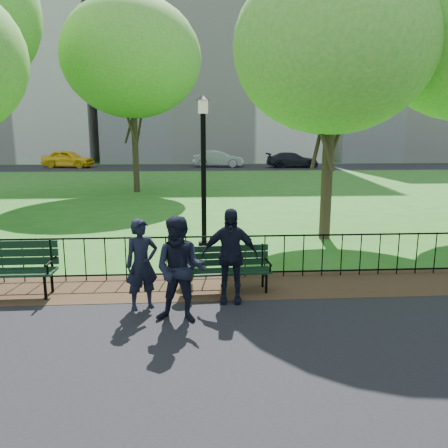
{
  "coord_description": "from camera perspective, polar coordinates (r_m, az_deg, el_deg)",
  "views": [
    {
      "loc": [
        0.01,
        -6.52,
        2.85
      ],
      "look_at": [
        0.54,
        1.5,
        1.24
      ],
      "focal_mm": 35.0,
      "sensor_mm": 36.0,
      "label": 1
    }
  ],
  "objects": [
    {
      "name": "ground",
      "position": [
        7.11,
        -3.6,
        -12.29
      ],
      "size": [
        120.0,
        120.0,
        0.0
      ],
      "primitive_type": "plane",
      "color": "#2B6A1C"
    },
    {
      "name": "dirt_strip",
      "position": [
        8.5,
        -3.64,
        -8.15
      ],
      "size": [
        60.0,
        1.6,
        0.01
      ],
      "primitive_type": "cube",
      "color": "#342815",
      "rests_on": "ground"
    },
    {
      "name": "far_street",
      "position": [
        41.61,
        -3.77,
        7.41
      ],
      "size": [
        70.0,
        9.0,
        0.01
      ],
      "primitive_type": "cube",
      "color": "black",
      "rests_on": "ground"
    },
    {
      "name": "iron_fence",
      "position": [
        8.83,
        -3.69,
        -4.1
      ],
      "size": [
        24.06,
        0.06,
        1.0
      ],
      "color": "black",
      "rests_on": "ground"
    },
    {
      "name": "apartment_west",
      "position": [
        59.66,
        -27.07,
        19.97
      ],
      "size": [
        22.0,
        15.0,
        26.0
      ],
      "primitive_type": "cube",
      "color": "beige",
      "rests_on": "ground"
    },
    {
      "name": "apartment_mid",
      "position": [
        55.89,
        -1.76,
        23.9
      ],
      "size": [
        24.0,
        15.0,
        30.0
      ],
      "primitive_type": "cube",
      "color": "silver",
      "rests_on": "ground"
    },
    {
      "name": "apartment_east",
      "position": [
        61.08,
        22.82,
        19.13
      ],
      "size": [
        20.0,
        15.0,
        24.0
      ],
      "primitive_type": "cube",
      "color": "beige",
      "rests_on": "ground"
    },
    {
      "name": "park_bench_main",
      "position": [
        8.04,
        -1.63,
        -5.21
      ],
      "size": [
        1.75,
        0.59,
        0.92
      ],
      "rotation": [
        0.0,
        0.0,
        0.05
      ],
      "color": "black",
      "rests_on": "ground"
    },
    {
      "name": "park_bench_left_a",
      "position": [
        8.82,
        -27.01,
        -4.58
      ],
      "size": [
        1.9,
        0.6,
        1.08
      ],
      "rotation": [
        0.0,
        0.0,
        0.01
      ],
      "color": "black",
      "rests_on": "ground"
    },
    {
      "name": "lamppost",
      "position": [
        11.03,
        -2.69,
        7.41
      ],
      "size": [
        0.35,
        0.35,
        3.84
      ],
      "color": "black",
      "rests_on": "ground"
    },
    {
      "name": "tree_near_e",
      "position": [
        12.7,
        14.04,
        21.39
      ],
      "size": [
        5.31,
        5.31,
        7.4
      ],
      "color": "#2D2116",
      "rests_on": "ground"
    },
    {
      "name": "tree_far_c",
      "position": [
        23.51,
        -11.96,
        20.46
      ],
      "size": [
        6.89,
        6.89,
        9.6
      ],
      "color": "#2D2116",
      "rests_on": "ground"
    },
    {
      "name": "person_left",
      "position": [
        7.38,
        -10.69,
        -5.19
      ],
      "size": [
        0.66,
        0.56,
        1.53
      ],
      "primitive_type": "imported",
      "rotation": [
        0.0,
        0.0,
        0.42
      ],
      "color": "black",
      "rests_on": "asphalt_path"
    },
    {
      "name": "person_mid",
      "position": [
        6.75,
        -5.75,
        -5.98
      ],
      "size": [
        0.88,
        0.58,
        1.67
      ],
      "primitive_type": "imported",
      "rotation": [
        0.0,
        0.0,
        -0.21
      ],
      "color": "black",
      "rests_on": "asphalt_path"
    },
    {
      "name": "person_right",
      "position": [
        7.53,
        0.77,
        -4.13
      ],
      "size": [
        1.01,
        0.49,
        1.66
      ],
      "primitive_type": "imported",
      "rotation": [
        0.0,
        0.0,
        -0.1
      ],
      "color": "black",
      "rests_on": "asphalt_path"
    },
    {
      "name": "taxi",
      "position": [
        43.4,
        -19.69,
        8.01
      ],
      "size": [
        5.03,
        2.89,
        1.61
      ],
      "primitive_type": "imported",
      "rotation": [
        0.0,
        0.0,
        1.35
      ],
      "color": "yellow",
      "rests_on": "far_street"
    },
    {
      "name": "sedan_silver",
      "position": [
        41.71,
        -0.69,
        8.52
      ],
      "size": [
        4.91,
        2.22,
        1.56
      ],
      "primitive_type": "imported",
      "rotation": [
        0.0,
        0.0,
        1.45
      ],
      "color": "#929499",
      "rests_on": "far_street"
    },
    {
      "name": "sedan_dark",
      "position": [
        41.5,
        8.91,
        8.26
      ],
      "size": [
        4.87,
        2.08,
        1.4
      ],
      "primitive_type": "imported",
      "rotation": [
        0.0,
        0.0,
        1.54
      ],
      "color": "black",
      "rests_on": "far_street"
    }
  ]
}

